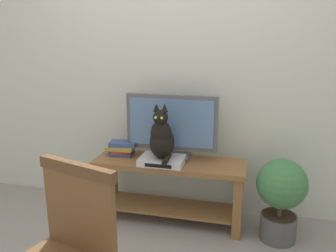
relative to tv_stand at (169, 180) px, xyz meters
The scene contains 8 objects.
back_wall 1.09m from the tv_stand, 98.75° to the left, with size 7.00×0.12×2.80m, color #B7BCB2.
tv_stand is the anchor object (origin of this frame).
tv 0.47m from the tv_stand, 89.98° to the left, with size 0.78×0.20×0.55m.
media_box 0.22m from the tv_stand, 118.44° to the right, with size 0.36×0.26×0.06m.
cat 0.42m from the tv_stand, 114.17° to the right, with size 0.20×0.31×0.46m.
wooden_chair 1.39m from the tv_stand, 98.79° to the right, with size 0.59×0.59×0.98m.
book_stack 0.51m from the tv_stand, behind, with size 0.26×0.18×0.12m.
potted_plant 0.91m from the tv_stand, ahead, with size 0.39×0.39×0.67m.
Camera 1 is at (0.70, -2.06, 1.59)m, focal length 37.15 mm.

